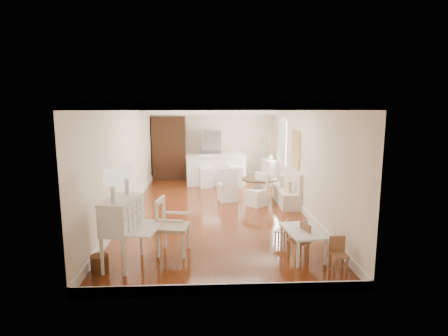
{
  "coord_description": "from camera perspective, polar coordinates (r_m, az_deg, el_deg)",
  "views": [
    {
      "loc": [
        -0.23,
        -9.59,
        2.8
      ],
      "look_at": [
        0.24,
        0.3,
        1.07
      ],
      "focal_mm": 30.0,
      "sensor_mm": 36.0,
      "label": 1
    }
  ],
  "objects": [
    {
      "name": "pantry_cabinet",
      "position": [
        13.94,
        -8.33,
        2.98
      ],
      "size": [
        1.2,
        0.6,
        2.3
      ],
      "primitive_type": "cube",
      "color": "#381E11",
      "rests_on": "ground"
    },
    {
      "name": "secretary_bureau",
      "position": [
        6.79,
        -15.26,
        -9.38
      ],
      "size": [
        1.08,
        1.1,
        1.2
      ],
      "primitive_type": "cube",
      "rotation": [
        0.0,
        0.0,
        -0.17
      ],
      "color": "white",
      "rests_on": "ground"
    },
    {
      "name": "kids_chair_b",
      "position": [
        7.76,
        8.76,
        -9.42
      ],
      "size": [
        0.33,
        0.33,
        0.5
      ],
      "primitive_type": "cube",
      "rotation": [
        0.0,
        0.0,
        -2.11
      ],
      "color": "#A6784B",
      "rests_on": "ground"
    },
    {
      "name": "gustavian_armchair",
      "position": [
        7.14,
        -7.72,
        -8.76
      ],
      "size": [
        0.69,
        0.69,
        1.05
      ],
      "primitive_type": "cube",
      "rotation": [
        0.0,
        0.0,
        1.41
      ],
      "color": "white",
      "rests_on": "ground"
    },
    {
      "name": "sideboard",
      "position": [
        13.17,
        7.1,
        -0.57
      ],
      "size": [
        0.59,
        0.96,
        0.85
      ],
      "primitive_type": "cube",
      "rotation": [
        0.0,
        0.0,
        0.22
      ],
      "color": "silver",
      "rests_on": "ground"
    },
    {
      "name": "bar_stool_right",
      "position": [
        12.46,
        1.78,
        -0.4
      ],
      "size": [
        0.49,
        0.49,
        1.15
      ],
      "primitive_type": "cube",
      "rotation": [
        0.0,
        0.0,
        -0.06
      ],
      "color": "white",
      "rests_on": "ground"
    },
    {
      "name": "slip_chair_far",
      "position": [
        10.77,
        0.53,
        -2.46
      ],
      "size": [
        0.58,
        0.6,
        0.99
      ],
      "primitive_type": "cube",
      "rotation": [
        0.0,
        0.0,
        -2.88
      ],
      "color": "white",
      "rests_on": "ground"
    },
    {
      "name": "bar_stool_left",
      "position": [
        12.53,
        -2.8,
        -0.59
      ],
      "size": [
        0.49,
        0.49,
        1.05
      ],
      "primitive_type": "cube",
      "rotation": [
        0.0,
        0.0,
        0.18
      ],
      "color": "white",
      "rests_on": "ground"
    },
    {
      "name": "wicker_basket",
      "position": [
        6.78,
        -18.42,
        -13.66
      ],
      "size": [
        0.31,
        0.31,
        0.29
      ],
      "primitive_type": "cylinder",
      "rotation": [
        0.0,
        0.0,
        -0.05
      ],
      "color": "brown",
      "rests_on": "ground"
    },
    {
      "name": "kids_chair_c",
      "position": [
        6.74,
        17.12,
        -12.44
      ],
      "size": [
        0.28,
        0.28,
        0.58
      ],
      "primitive_type": "cube",
      "rotation": [
        0.0,
        0.0,
        -0.0
      ],
      "color": "#986945",
      "rests_on": "ground"
    },
    {
      "name": "dining_table",
      "position": [
        10.77,
        5.37,
        -3.36
      ],
      "size": [
        1.04,
        1.04,
        0.68
      ],
      "primitive_type": "cylinder",
      "rotation": [
        0.0,
        0.0,
        -0.04
      ],
      "color": "#402914",
      "rests_on": "ground"
    },
    {
      "name": "breakfast_counter",
      "position": [
        12.9,
        -1.19,
        -0.32
      ],
      "size": [
        2.05,
        0.65,
        1.03
      ],
      "primitive_type": "cube",
      "color": "white",
      "rests_on": "ground"
    },
    {
      "name": "kids_table",
      "position": [
        7.19,
        11.85,
        -11.09
      ],
      "size": [
        0.72,
        1.07,
        0.5
      ],
      "primitive_type": "cube",
      "rotation": [
        0.0,
        0.0,
        0.12
      ],
      "color": "white",
      "rests_on": "ground"
    },
    {
      "name": "pencil_cup",
      "position": [
        7.31,
        12.28,
        -8.31
      ],
      "size": [
        0.12,
        0.12,
        0.08
      ],
      "primitive_type": "imported",
      "rotation": [
        0.0,
        0.0,
        -0.13
      ],
      "color": "#62A560",
      "rests_on": "kids_table"
    },
    {
      "name": "branch_vase",
      "position": [
        13.11,
        7.15,
        1.68
      ],
      "size": [
        0.23,
        0.23,
        0.18
      ],
      "primitive_type": "imported",
      "rotation": [
        0.0,
        0.0,
        0.35
      ],
      "color": "white",
      "rests_on": "sideboard"
    },
    {
      "name": "room",
      "position": [
        9.95,
        -1.15,
        5.17
      ],
      "size": [
        9.0,
        9.04,
        2.82
      ],
      "color": "brown",
      "rests_on": "ground"
    },
    {
      "name": "banquette",
      "position": [
        10.59,
        9.48,
        -2.85
      ],
      "size": [
        0.52,
        1.6,
        0.98
      ],
      "primitive_type": "cube",
      "color": "silver",
      "rests_on": "ground"
    },
    {
      "name": "kids_chair_a",
      "position": [
        7.05,
        11.31,
        -10.82
      ],
      "size": [
        0.4,
        0.4,
        0.66
      ],
      "primitive_type": "cube",
      "rotation": [
        0.0,
        0.0,
        -1.24
      ],
      "color": "#9A6946",
      "rests_on": "ground"
    },
    {
      "name": "slip_chair_near",
      "position": [
        10.3,
        5.05,
        -3.33
      ],
      "size": [
        0.62,
        0.62,
        0.9
      ],
      "primitive_type": "cube",
      "rotation": [
        0.0,
        0.0,
        -0.86
      ],
      "color": "white",
      "rests_on": "ground"
    },
    {
      "name": "fridge",
      "position": [
        13.88,
        -0.49,
        2.02
      ],
      "size": [
        0.75,
        0.65,
        1.8
      ],
      "primitive_type": "imported",
      "color": "silver",
      "rests_on": "ground"
    }
  ]
}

